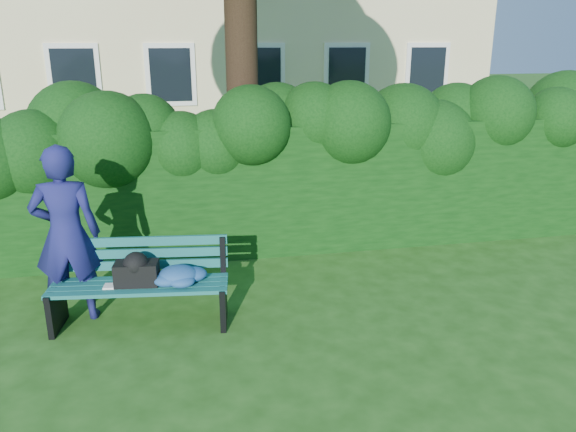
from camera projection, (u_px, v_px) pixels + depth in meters
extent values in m
plane|color=#214D14|center=(299.00, 314.00, 6.18)|extent=(80.00, 80.00, 0.00)
cube|color=white|center=(74.00, 76.00, 14.20)|extent=(1.30, 0.08, 1.60)
cube|color=black|center=(74.00, 76.00, 14.17)|extent=(1.05, 0.04, 1.35)
cube|color=white|center=(171.00, 75.00, 14.67)|extent=(1.30, 0.08, 1.60)
cube|color=black|center=(171.00, 75.00, 14.63)|extent=(1.05, 0.04, 1.35)
cube|color=white|center=(261.00, 74.00, 15.13)|extent=(1.30, 0.08, 1.60)
cube|color=black|center=(261.00, 74.00, 15.09)|extent=(1.05, 0.04, 1.35)
cube|color=white|center=(346.00, 73.00, 15.59)|extent=(1.30, 0.08, 1.60)
cube|color=black|center=(347.00, 73.00, 15.56)|extent=(1.05, 0.04, 1.35)
cube|color=white|center=(427.00, 72.00, 16.06)|extent=(1.30, 0.08, 1.60)
cube|color=black|center=(427.00, 72.00, 16.02)|extent=(1.05, 0.04, 1.35)
cube|color=black|center=(265.00, 186.00, 7.97)|extent=(10.00, 1.00, 1.80)
cylinder|color=black|center=(242.00, 58.00, 7.77)|extent=(0.45, 0.45, 5.30)
cube|color=#0F4C4E|center=(136.00, 293.00, 5.65)|extent=(1.82, 0.33, 0.04)
cube|color=#0F4C4E|center=(138.00, 288.00, 5.76)|extent=(1.82, 0.33, 0.04)
cube|color=#0F4C4E|center=(140.00, 284.00, 5.87)|extent=(1.82, 0.33, 0.04)
cube|color=#0F4C4E|center=(142.00, 279.00, 5.99)|extent=(1.82, 0.33, 0.04)
cube|color=#0F4C4E|center=(143.00, 265.00, 6.03)|extent=(1.81, 0.26, 0.10)
cube|color=#0F4C4E|center=(142.00, 253.00, 6.00)|extent=(1.81, 0.26, 0.10)
cube|color=#0F4C4E|center=(141.00, 241.00, 5.97)|extent=(1.81, 0.26, 0.10)
cube|color=black|center=(57.00, 309.00, 5.82)|extent=(0.12, 0.50, 0.44)
cube|color=black|center=(59.00, 261.00, 5.94)|extent=(0.07, 0.07, 0.45)
cube|color=black|center=(53.00, 292.00, 5.71)|extent=(0.11, 0.42, 0.05)
cube|color=black|center=(224.00, 303.00, 5.95)|extent=(0.12, 0.50, 0.44)
cube|color=black|center=(223.00, 256.00, 6.07)|extent=(0.07, 0.07, 0.45)
cube|color=black|center=(223.00, 286.00, 5.84)|extent=(0.11, 0.42, 0.05)
cube|color=white|center=(113.00, 286.00, 5.74)|extent=(0.19, 0.15, 0.02)
cube|color=black|center=(137.00, 273.00, 5.77)|extent=(0.46, 0.29, 0.24)
imported|color=navy|center=(66.00, 235.00, 5.84)|extent=(0.70, 0.46, 1.90)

